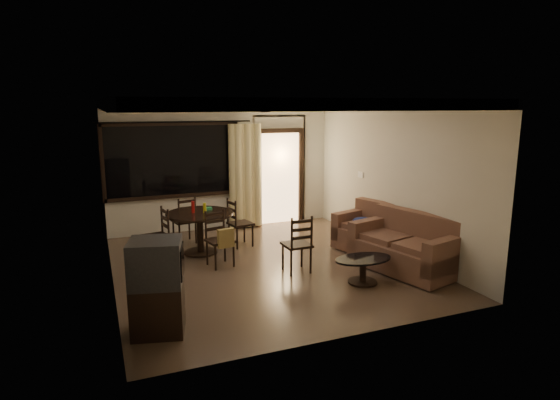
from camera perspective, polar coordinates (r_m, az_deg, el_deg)
name	(u,v)px	position (r m, az deg, el deg)	size (l,w,h in m)	color
ground	(266,265)	(8.18, -1.70, -7.95)	(5.50, 5.50, 0.00)	#7F6651
room_shell	(263,149)	(9.62, -2.09, 6.18)	(5.50, 6.70, 5.50)	beige
dining_table	(200,221)	(8.79, -9.74, -2.57)	(1.24, 1.24, 0.99)	black
dining_chair_west	(156,246)	(8.60, -14.83, -5.39)	(0.49, 0.49, 0.95)	black
dining_chair_east	(240,232)	(9.21, -4.88, -3.89)	(0.49, 0.49, 0.95)	black
dining_chair_south	(220,249)	(8.11, -7.28, -5.93)	(0.49, 0.54, 0.95)	black
dining_chair_north	(185,229)	(9.58, -11.54, -3.49)	(0.49, 0.49, 0.95)	black
tv_cabinet	(157,287)	(5.89, -14.74, -10.18)	(0.72, 0.68, 1.17)	black
sofa	(407,248)	(8.14, 15.19, -5.70)	(1.34, 1.92, 0.93)	#4C3023
armchair	(365,230)	(9.14, 10.36, -3.64)	(1.10, 1.10, 0.88)	#4C3023
coffee_table	(363,266)	(7.43, 10.09, -7.96)	(0.93, 0.56, 0.41)	black
side_chair	(297,255)	(7.79, 2.08, -6.71)	(0.44, 0.44, 0.98)	black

